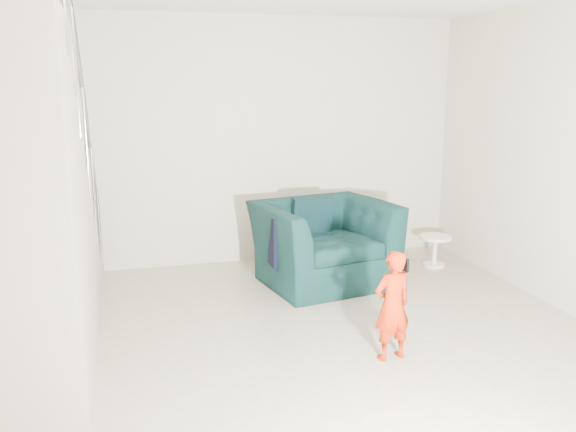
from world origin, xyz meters
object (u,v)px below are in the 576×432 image
at_px(staircase, 10,240).
at_px(side_table, 435,246).
at_px(armchair, 324,243).
at_px(toddler, 392,306).

bearing_deg(staircase, side_table, 19.65).
xyz_separation_m(armchair, toddler, (-0.07, -1.79, 0.00)).
bearing_deg(toddler, side_table, -135.89).
bearing_deg(staircase, toddler, -11.86).
bearing_deg(armchair, staircase, -165.91).
xyz_separation_m(toddler, side_table, (1.43, 1.99, -0.18)).
bearing_deg(armchair, toddler, -102.97).
height_order(toddler, side_table, toddler).
relative_size(toddler, staircase, 0.23).
xyz_separation_m(armchair, staircase, (-2.68, -1.24, 0.54)).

